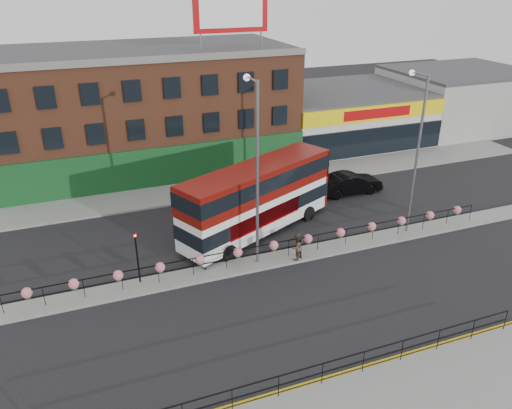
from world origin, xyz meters
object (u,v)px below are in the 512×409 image
object	(u,v)px
car	(350,183)
double_decker_bus	(258,192)
lamp_column_east	(416,142)
pedestrian_a	(204,255)
pedestrian_b	(296,247)
lamp_column_west	(256,159)

from	to	relation	value
car	double_decker_bus	bearing A→B (deg)	111.02
double_decker_bus	lamp_column_east	xyz separation A→B (m)	(9.37, -3.39, 3.40)
double_decker_bus	lamp_column_east	distance (m)	10.53
pedestrian_a	pedestrian_b	bearing A→B (deg)	-103.97
pedestrian_b	lamp_column_west	world-z (taller)	lamp_column_west
double_decker_bus	car	xyz separation A→B (m)	(9.16, 3.51, -2.09)
pedestrian_a	pedestrian_b	size ratio (longest dim) A/B	1.00
car	lamp_column_west	size ratio (longest dim) A/B	0.47
pedestrian_a	double_decker_bus	bearing A→B (deg)	-57.76
lamp_column_west	lamp_column_east	bearing A→B (deg)	0.55
car	pedestrian_a	distance (m)	15.41
pedestrian_a	lamp_column_west	distance (m)	6.43
car	pedestrian_a	size ratio (longest dim) A/B	2.95
double_decker_bus	pedestrian_a	xyz separation A→B (m)	(-4.66, -3.31, -1.91)
car	lamp_column_east	world-z (taller)	lamp_column_east
lamp_column_west	double_decker_bus	bearing A→B (deg)	67.02
lamp_column_west	lamp_column_east	distance (m)	10.86
double_decker_bus	lamp_column_west	distance (m)	5.28
double_decker_bus	lamp_column_west	size ratio (longest dim) A/B	1.09
car	lamp_column_east	xyz separation A→B (m)	(0.21, -6.90, 5.48)
car	lamp_column_west	bearing A→B (deg)	123.41
car	pedestrian_b	world-z (taller)	pedestrian_b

